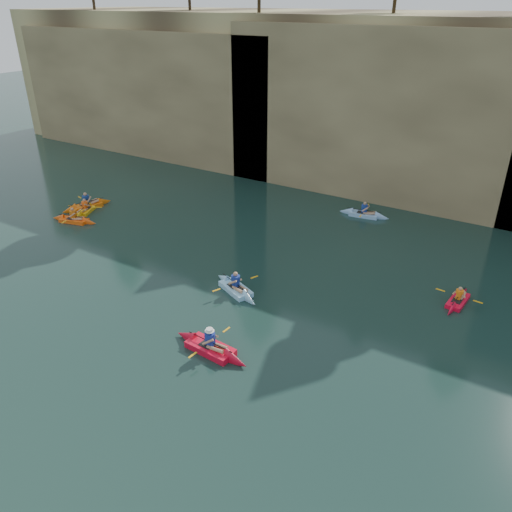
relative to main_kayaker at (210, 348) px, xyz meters
The scene contains 13 objects.
ground 3.10m from the main_kayaker, 116.57° to the right, with size 160.00×160.00×0.00m, color black.
cliff 27.89m from the main_kayaker, 92.91° to the left, with size 70.00×16.00×12.00m, color tan.
cliff_slab_west 29.61m from the main_kayaker, 137.15° to the left, with size 26.00×2.40×10.56m, color tan.
cliff_slab_center 20.60m from the main_kayaker, 88.22° to the left, with size 24.00×2.40×11.40m, color tan.
sea_cave_west 27.33m from the main_kayaker, 135.29° to the left, with size 4.50×1.00×4.00m, color black.
sea_cave_center 19.98m from the main_kayaker, 105.67° to the left, with size 3.50×1.00×3.20m, color black.
main_kayaker is the anchor object (origin of this frame).
kayaker_orange 15.96m from the main_kayaker, 158.28° to the left, with size 3.18×2.28×1.18m.
kayaker_ltblue_near 4.62m from the main_kayaker, 111.13° to the left, with size 3.32×2.36×1.30m.
kayaker_red_far 11.60m from the main_kayaker, 49.29° to the left, with size 2.10×2.91×1.05m.
kayaker_yellow 17.14m from the main_kayaker, 154.42° to the left, with size 2.12×2.85×1.15m.
kayaker_ltblue_mid 16.24m from the main_kayaker, 89.20° to the left, with size 3.27×2.39×1.22m.
kayaker_extra_west 17.83m from the main_kayaker, 153.52° to the left, with size 2.51×3.47×1.34m.
Camera 1 is at (11.18, -9.73, 12.45)m, focal length 35.00 mm.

